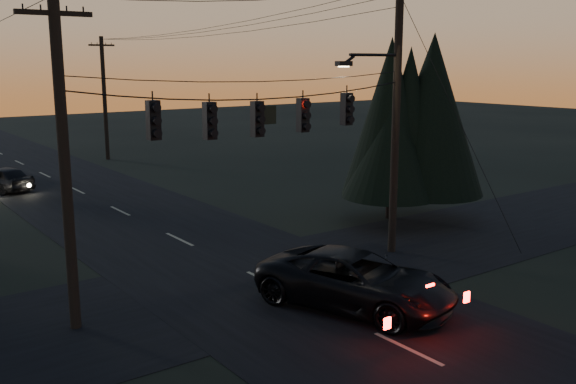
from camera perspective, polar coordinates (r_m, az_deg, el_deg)
main_road at (r=28.81m, az=-13.21°, el=-2.40°), size 8.00×120.00×0.02m
cross_road at (r=20.33m, az=-1.91°, el=-7.95°), size 60.00×7.00×0.02m
utility_pole_right at (r=23.71m, az=9.18°, el=-5.26°), size 5.00×0.30×10.00m
utility_pole_left at (r=17.88m, az=-18.31°, el=-11.37°), size 1.80×0.30×8.50m
utility_pole_far_r at (r=47.26m, az=-15.71°, el=2.82°), size 1.80×0.30×8.50m
span_signal_assembly at (r=19.10m, az=-2.61°, el=6.75°), size 11.50×0.44×1.65m
evergreen_right at (r=28.02m, az=9.27°, el=6.29°), size 4.97×4.97×7.42m
suv_near at (r=18.14m, az=6.04°, el=-7.87°), size 4.35×6.16×1.56m
sedan_oncoming_a at (r=37.33m, az=-24.00°, el=1.07°), size 2.80×4.21×1.33m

